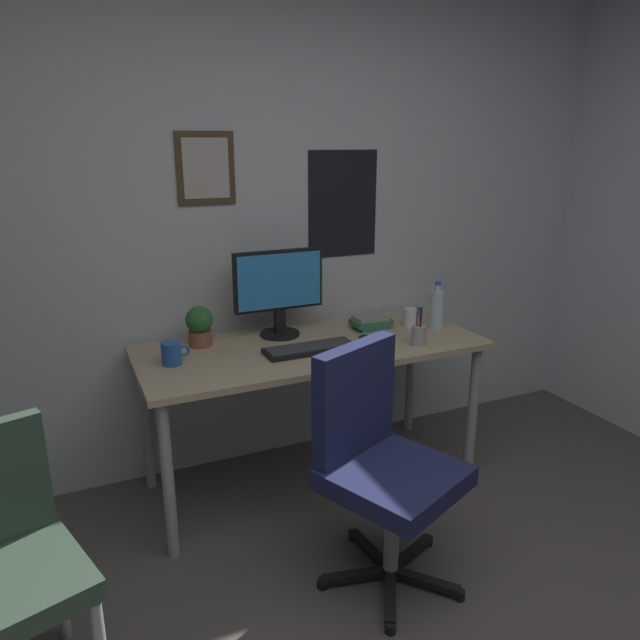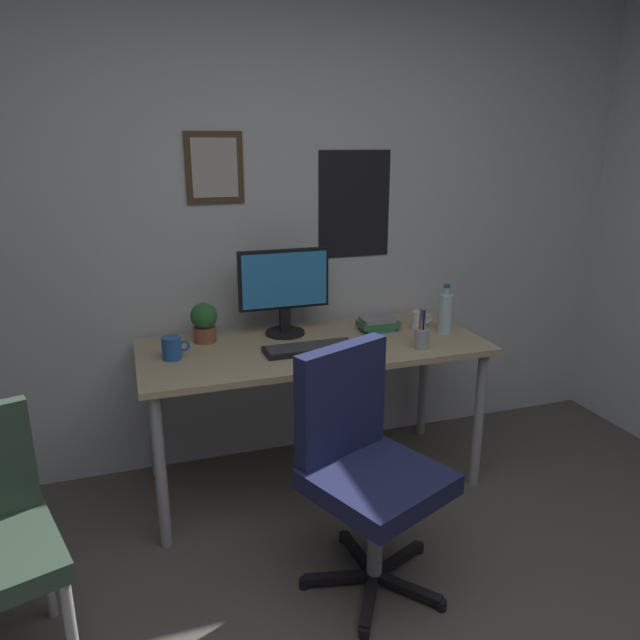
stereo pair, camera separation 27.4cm
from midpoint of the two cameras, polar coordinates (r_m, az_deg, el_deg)
The scene contains 12 objects.
wall_back at distance 3.10m, azimuth -3.13°, elevation 9.59°, with size 4.40×0.10×2.60m.
desk at distance 2.90m, azimuth 2.08°, elevation -3.82°, with size 1.66×0.70×0.75m.
office_chair at distance 2.35m, azimuth 7.54°, elevation -13.05°, with size 0.60×0.61×0.95m.
monitor at distance 2.95m, azimuth -0.81°, elevation 3.03°, with size 0.46×0.20×0.43m.
keyboard at distance 2.77m, azimuth 1.83°, elevation -2.78°, with size 0.43×0.15×0.03m.
computer_mouse at distance 2.88m, azimuth 7.45°, elevation -2.04°, with size 0.06×0.11×0.04m.
water_bottle at distance 3.11m, azimuth 14.43°, elevation 0.65°, with size 0.07×0.07×0.25m.
coffee_mug_near at distance 2.71m, azimuth -11.24°, elevation -2.70°, with size 0.13×0.09×0.10m.
coffee_mug_far at distance 3.15m, azimuth 11.98°, elevation -0.05°, with size 0.11×0.08×0.10m.
potted_plant at distance 2.90m, azimuth -8.46°, elevation -0.14°, with size 0.13×0.13×0.20m.
pen_cup at distance 2.86m, azimuth 12.46°, elevation -1.69°, with size 0.07×0.07×0.20m.
book_stack_left at distance 3.10m, azimuth 8.08°, elevation -0.40°, with size 0.21×0.12×0.07m.
Camera 2 is at (-0.68, -0.87, 1.69)m, focal length 33.33 mm.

